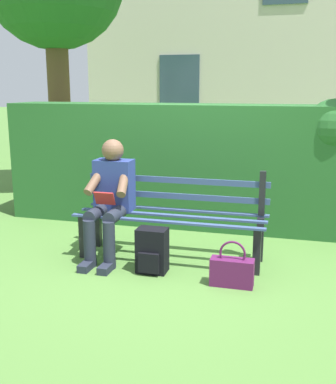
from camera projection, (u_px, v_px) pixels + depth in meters
The scene contains 7 objects.
ground at pixel (171, 259), 4.79m from camera, with size 60.00×60.00×0.00m, color #517F38.
park_bench at pixel (173, 215), 4.76m from camera, with size 1.90×0.52×0.90m.
person_seated at pixel (110, 196), 4.70m from camera, with size 0.44×0.73×1.19m.
hedge_backdrop at pixel (205, 163), 5.81m from camera, with size 4.95×0.75×1.57m.
building_facade at pixel (286, 21), 10.91m from camera, with size 8.78×2.80×6.32m.
backpack at pixel (152, 251), 4.41m from camera, with size 0.28×0.26×0.42m.
handbag at pixel (232, 271), 4.11m from camera, with size 0.38×0.15×0.41m.
Camera 1 is at (-1.16, 4.37, 1.71)m, focal length 44.29 mm.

